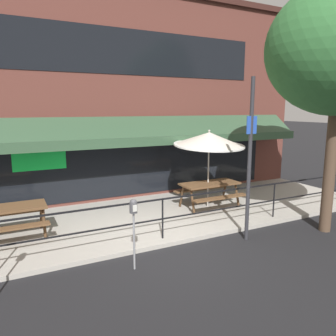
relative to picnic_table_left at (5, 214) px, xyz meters
The scene contains 9 objects.
ground_plane 3.84m from the picnic_table_left, 30.22° to the right, with size 120.00×120.00×0.00m, color black.
patio_deck 3.33m from the picnic_table_left, ahead, with size 15.00×4.00×0.10m, color #ADA89E.
restaurant_building 4.86m from the picnic_table_left, 35.45° to the left, with size 15.00×1.60×6.95m.
patio_railing 3.63m from the picnic_table_left, 26.13° to the right, with size 13.84×0.04×0.97m.
picnic_table_left is the anchor object (origin of this frame).
picnic_table_centre 5.63m from the picnic_table_left, ahead, with size 1.80×1.42×0.76m.
patio_umbrella_centre 5.82m from the picnic_table_left, ahead, with size 2.14×2.14×2.38m.
parking_meter_far 3.38m from the picnic_table_left, 48.88° to the right, with size 0.15×0.16×1.42m.
street_sign_pole 5.78m from the picnic_table_left, 24.65° to the right, with size 0.28×0.09×3.80m.
Camera 1 is at (-3.16, -6.24, 3.10)m, focal length 35.00 mm.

